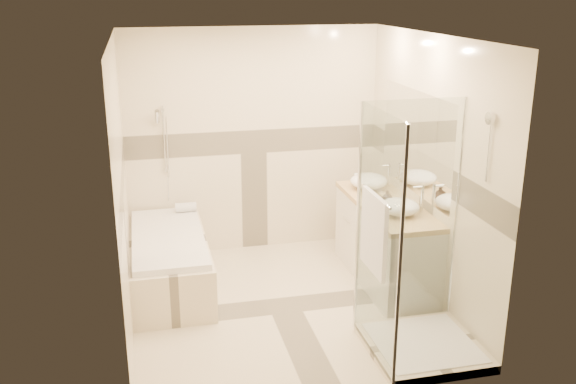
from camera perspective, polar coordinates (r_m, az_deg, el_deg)
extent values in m
cube|color=beige|center=(6.20, -0.38, -10.08)|extent=(2.80, 3.00, 0.01)
cube|color=silver|center=(5.49, -0.43, 13.72)|extent=(2.80, 3.00, 0.01)
cube|color=beige|center=(7.15, -3.08, 4.49)|extent=(2.80, 0.01, 2.50)
cube|color=beige|center=(4.35, 4.00, -4.51)|extent=(2.80, 0.01, 2.50)
cube|color=beige|center=(5.60, -14.58, 0.10)|extent=(0.01, 3.00, 2.50)
cube|color=beige|center=(6.17, 12.43, 1.92)|extent=(0.01, 3.00, 2.50)
cube|color=white|center=(6.38, 11.27, 4.37)|extent=(0.01, 1.60, 1.00)
cylinder|color=silver|center=(6.99, -10.96, 4.72)|extent=(0.02, 0.02, 0.70)
cube|color=beige|center=(6.56, -10.49, -6.31)|extent=(0.75, 1.70, 0.50)
cube|color=white|center=(6.45, -10.63, -4.04)|extent=(0.69, 1.60, 0.06)
ellipsoid|color=white|center=(6.47, -10.61, -4.45)|extent=(0.56, 1.40, 0.16)
cube|color=silver|center=(6.60, 8.63, -4.62)|extent=(0.55, 1.60, 0.80)
cylinder|color=silver|center=(6.10, 7.52, -4.98)|extent=(0.01, 0.24, 0.01)
cylinder|color=silver|center=(6.80, 5.18, -2.44)|extent=(0.01, 0.24, 0.01)
cube|color=tan|center=(6.45, 8.80, -1.13)|extent=(0.57, 1.62, 0.05)
cube|color=beige|center=(5.59, 11.92, -13.34)|extent=(0.90, 0.90, 0.08)
cube|color=white|center=(5.57, 11.95, -12.95)|extent=(0.80, 0.80, 0.01)
cube|color=white|center=(4.98, 8.00, -4.26)|extent=(0.01, 0.90, 2.00)
cube|color=white|center=(5.53, 10.67, -2.14)|extent=(0.90, 0.01, 2.00)
cylinder|color=silver|center=(4.60, 9.93, -6.31)|extent=(0.03, 0.03, 2.00)
cylinder|color=silver|center=(5.37, 6.24, -2.52)|extent=(0.03, 0.03, 2.00)
cylinder|color=silver|center=(5.72, 14.78, -1.73)|extent=(0.03, 0.03, 2.00)
cylinder|color=silver|center=(5.09, 17.51, 6.26)|extent=(0.03, 0.10, 0.10)
cylinder|color=silver|center=(4.85, 7.78, -0.36)|extent=(0.02, 0.60, 0.02)
cube|color=silver|center=(4.95, 7.64, -3.66)|extent=(0.04, 0.48, 0.62)
ellipsoid|color=white|center=(6.84, 7.19, 0.97)|extent=(0.39, 0.39, 0.16)
ellipsoid|color=white|center=(6.10, 9.88, -1.30)|extent=(0.37, 0.37, 0.15)
cylinder|color=silver|center=(6.91, 8.96, 1.46)|extent=(0.03, 0.03, 0.25)
cylinder|color=silver|center=(6.86, 8.65, 2.31)|extent=(0.09, 0.02, 0.02)
cylinder|color=silver|center=(6.17, 11.84, -0.59)|extent=(0.03, 0.03, 0.27)
cylinder|color=silver|center=(6.12, 11.49, 0.42)|extent=(0.10, 0.02, 0.02)
imported|color=black|center=(6.36, 8.86, -0.49)|extent=(0.07, 0.07, 0.14)
imported|color=black|center=(6.38, 8.79, -0.47)|extent=(0.13, 0.13, 0.13)
cube|color=silver|center=(7.06, 6.55, 1.16)|extent=(0.17, 0.25, 0.07)
cylinder|color=silver|center=(7.04, -9.08, -1.35)|extent=(0.22, 0.10, 0.10)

